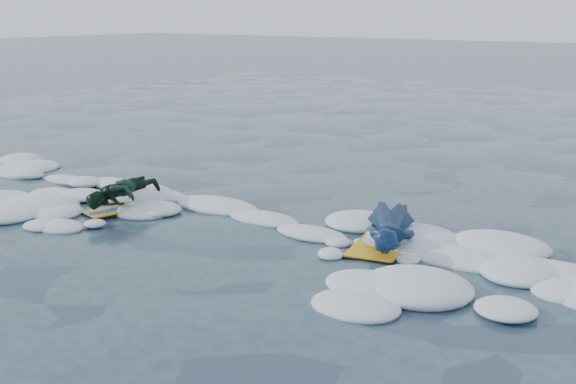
# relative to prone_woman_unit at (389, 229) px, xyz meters

# --- Properties ---
(ground) EXTENTS (120.00, 120.00, 0.00)m
(ground) POSITION_rel_prone_woman_unit_xyz_m (-1.95, -1.53, -0.22)
(ground) COLOR #18273A
(ground) RESTS_ON ground
(foam_band) EXTENTS (12.00, 3.10, 0.30)m
(foam_band) POSITION_rel_prone_woman_unit_xyz_m (-1.95, -0.49, -0.22)
(foam_band) COLOR white
(foam_band) RESTS_ON ground
(prone_woman_unit) EXTENTS (1.22, 1.76, 0.43)m
(prone_woman_unit) POSITION_rel_prone_woman_unit_xyz_m (0.00, 0.00, 0.00)
(prone_woman_unit) COLOR black
(prone_woman_unit) RESTS_ON ground
(prone_child_unit) EXTENTS (0.61, 1.22, 0.45)m
(prone_child_unit) POSITION_rel_prone_woman_unit_xyz_m (-3.84, -0.73, 0.01)
(prone_child_unit) COLOR black
(prone_child_unit) RESTS_ON ground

